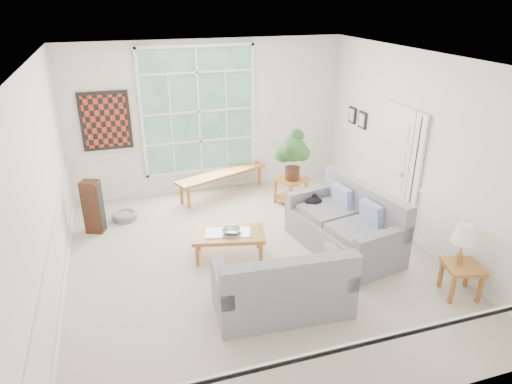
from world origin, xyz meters
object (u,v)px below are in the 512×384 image
Objects in this scene: loveseat_right at (344,220)px; coffee_table at (229,244)px; loveseat_front at (282,278)px; end_table at (291,191)px; side_table at (460,280)px.

loveseat_right is 1.84m from coffee_table.
loveseat_front is 3.24× the size of end_table.
coffee_table is at bearing -136.85° from end_table.
end_table reaches higher than side_table.
end_table is at bearing 83.84° from loveseat_right.
end_table is 1.12× the size of side_table.
end_table is at bearing 70.61° from loveseat_front.
side_table is at bearing -69.84° from loveseat_right.
coffee_table is 2.24m from end_table.
loveseat_front is (-1.45, -1.12, -0.05)m from loveseat_right.
end_table is (-0.16, 1.86, -0.25)m from loveseat_right.
end_table is (1.63, 1.53, 0.06)m from coffee_table.
loveseat_right is 1.74× the size of coffee_table.
loveseat_front is 1.51m from coffee_table.
loveseat_front reaches higher than coffee_table.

